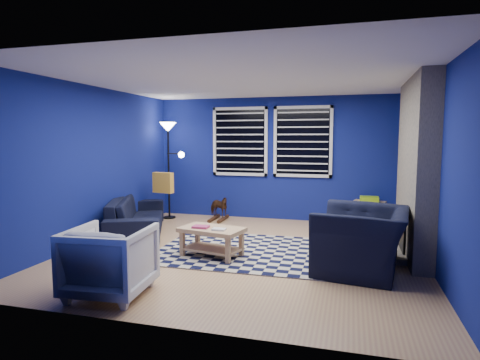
{
  "coord_description": "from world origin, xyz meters",
  "views": [
    {
      "loc": [
        1.48,
        -5.6,
        1.67
      ],
      "look_at": [
        -0.15,
        0.3,
        1.03
      ],
      "focal_mm": 30.0,
      "sensor_mm": 36.0,
      "label": 1
    }
  ],
  "objects_px": {
    "sofa": "(137,216)",
    "cabinet": "(369,213)",
    "coffee_table": "(212,236)",
    "floor_lamp": "(169,140)",
    "rocking_horse": "(218,206)",
    "armchair_big": "(362,240)",
    "tv": "(407,154)",
    "armchair_bent": "(110,261)"
  },
  "relations": [
    {
      "from": "armchair_big",
      "to": "coffee_table",
      "type": "bearing_deg",
      "value": -83.71
    },
    {
      "from": "armchair_big",
      "to": "cabinet",
      "type": "bearing_deg",
      "value": -176.03
    },
    {
      "from": "sofa",
      "to": "rocking_horse",
      "type": "height_order",
      "value": "sofa"
    },
    {
      "from": "armchair_big",
      "to": "armchair_bent",
      "type": "height_order",
      "value": "armchair_big"
    },
    {
      "from": "cabinet",
      "to": "coffee_table",
      "type": "bearing_deg",
      "value": -116.74
    },
    {
      "from": "cabinet",
      "to": "floor_lamp",
      "type": "xyz_separation_m",
      "value": [
        -3.97,
        -0.28,
        1.38
      ]
    },
    {
      "from": "sofa",
      "to": "rocking_horse",
      "type": "xyz_separation_m",
      "value": [
        1.01,
        1.47,
        -0.03
      ]
    },
    {
      "from": "armchair_bent",
      "to": "coffee_table",
      "type": "distance_m",
      "value": 1.69
    },
    {
      "from": "armchair_big",
      "to": "rocking_horse",
      "type": "xyz_separation_m",
      "value": [
        -2.73,
        2.5,
        -0.11
      ]
    },
    {
      "from": "floor_lamp",
      "to": "armchair_bent",
      "type": "bearing_deg",
      "value": -73.46
    },
    {
      "from": "armchair_bent",
      "to": "coffee_table",
      "type": "height_order",
      "value": "armchair_bent"
    },
    {
      "from": "armchair_bent",
      "to": "coffee_table",
      "type": "relative_size",
      "value": 0.86
    },
    {
      "from": "sofa",
      "to": "rocking_horse",
      "type": "bearing_deg",
      "value": -59.14
    },
    {
      "from": "armchair_bent",
      "to": "cabinet",
      "type": "distance_m",
      "value": 5.07
    },
    {
      "from": "armchair_bent",
      "to": "armchair_big",
      "type": "bearing_deg",
      "value": -154.5
    },
    {
      "from": "tv",
      "to": "floor_lamp",
      "type": "xyz_separation_m",
      "value": [
        -4.57,
        -0.03,
        0.23
      ]
    },
    {
      "from": "cabinet",
      "to": "floor_lamp",
      "type": "height_order",
      "value": "floor_lamp"
    },
    {
      "from": "armchair_bent",
      "to": "coffee_table",
      "type": "xyz_separation_m",
      "value": [
        0.58,
        1.59,
        -0.07
      ]
    },
    {
      "from": "rocking_horse",
      "to": "coffee_table",
      "type": "height_order",
      "value": "rocking_horse"
    },
    {
      "from": "tv",
      "to": "armchair_bent",
      "type": "xyz_separation_m",
      "value": [
        -3.4,
        -3.98,
        -1.02
      ]
    },
    {
      "from": "armchair_bent",
      "to": "rocking_horse",
      "type": "distance_m",
      "value": 4.02
    },
    {
      "from": "tv",
      "to": "cabinet",
      "type": "xyz_separation_m",
      "value": [
        -0.6,
        0.25,
        -1.15
      ]
    },
    {
      "from": "cabinet",
      "to": "tv",
      "type": "bearing_deg",
      "value": -9.15
    },
    {
      "from": "rocking_horse",
      "to": "sofa",
      "type": "bearing_deg",
      "value": 168.63
    },
    {
      "from": "coffee_table",
      "to": "cabinet",
      "type": "xyz_separation_m",
      "value": [
        2.22,
        2.63,
        -0.05
      ]
    },
    {
      "from": "armchair_big",
      "to": "floor_lamp",
      "type": "relative_size",
      "value": 0.62
    },
    {
      "from": "armchair_bent",
      "to": "rocking_horse",
      "type": "relative_size",
      "value": 1.62
    },
    {
      "from": "rocking_horse",
      "to": "coffee_table",
      "type": "xyz_separation_m",
      "value": [
        0.71,
        -2.43,
        0.02
      ]
    },
    {
      "from": "sofa",
      "to": "floor_lamp",
      "type": "bearing_deg",
      "value": -23.43
    },
    {
      "from": "rocking_horse",
      "to": "armchair_big",
      "type": "bearing_deg",
      "value": -109.19
    },
    {
      "from": "coffee_table",
      "to": "cabinet",
      "type": "height_order",
      "value": "cabinet"
    },
    {
      "from": "sofa",
      "to": "cabinet",
      "type": "xyz_separation_m",
      "value": [
        3.94,
        1.67,
        -0.06
      ]
    },
    {
      "from": "sofa",
      "to": "coffee_table",
      "type": "xyz_separation_m",
      "value": [
        1.72,
        -0.96,
        -0.01
      ]
    },
    {
      "from": "armchair_big",
      "to": "armchair_bent",
      "type": "bearing_deg",
      "value": -51.46
    },
    {
      "from": "coffee_table",
      "to": "tv",
      "type": "bearing_deg",
      "value": 40.2
    },
    {
      "from": "armchair_bent",
      "to": "rocking_horse",
      "type": "xyz_separation_m",
      "value": [
        -0.13,
        4.02,
        -0.09
      ]
    },
    {
      "from": "sofa",
      "to": "armchair_bent",
      "type": "height_order",
      "value": "armchair_bent"
    },
    {
      "from": "tv",
      "to": "sofa",
      "type": "relative_size",
      "value": 0.46
    },
    {
      "from": "armchair_big",
      "to": "coffee_table",
      "type": "distance_m",
      "value": 2.02
    },
    {
      "from": "armchair_big",
      "to": "rocking_horse",
      "type": "relative_size",
      "value": 2.41
    },
    {
      "from": "coffee_table",
      "to": "floor_lamp",
      "type": "bearing_deg",
      "value": 126.58
    },
    {
      "from": "rocking_horse",
      "to": "floor_lamp",
      "type": "distance_m",
      "value": 1.7
    }
  ]
}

